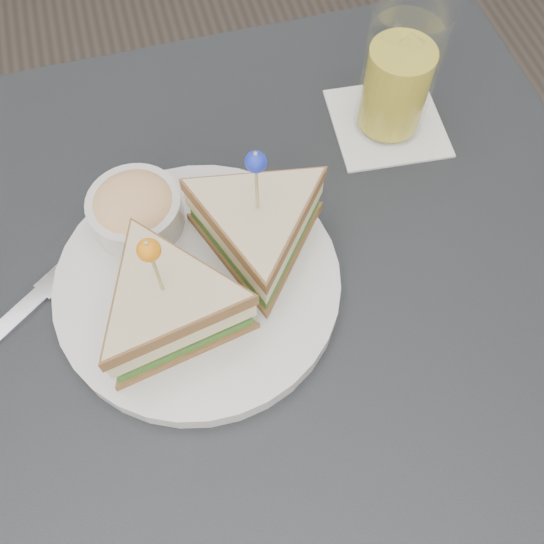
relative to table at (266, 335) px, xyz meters
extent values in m
plane|color=#3F3833|center=(0.00, 0.00, -0.67)|extent=(3.50, 3.50, 0.00)
cube|color=black|center=(0.00, 0.00, 0.06)|extent=(0.80, 0.80, 0.03)
cylinder|color=black|center=(-0.35, 0.35, -0.31)|extent=(0.04, 0.04, 0.72)
cylinder|color=black|center=(0.35, 0.35, -0.31)|extent=(0.04, 0.04, 0.72)
cylinder|color=silver|center=(-0.06, 0.04, 0.08)|extent=(0.36, 0.36, 0.02)
cylinder|color=silver|center=(-0.06, 0.04, 0.10)|extent=(0.36, 0.36, 0.01)
cylinder|color=tan|center=(-0.09, 0.00, 0.20)|extent=(0.00, 0.00, 0.09)
sphere|color=orange|center=(-0.09, 0.00, 0.23)|extent=(0.02, 0.02, 0.02)
cylinder|color=tan|center=(0.01, 0.06, 0.20)|extent=(0.00, 0.00, 0.09)
sphere|color=#1727AE|center=(0.01, 0.06, 0.23)|extent=(0.02, 0.02, 0.02)
cylinder|color=silver|center=(-0.10, 0.12, 0.11)|extent=(0.12, 0.12, 0.04)
ellipsoid|color=#E0B772|center=(-0.10, 0.12, 0.13)|extent=(0.11, 0.11, 0.04)
cube|color=silver|center=(-0.25, 0.05, 0.08)|extent=(0.10, 0.08, 0.01)
cube|color=silver|center=(-0.16, 0.11, 0.08)|extent=(0.12, 0.10, 0.00)
cylinder|color=silver|center=(-0.11, 0.15, 0.08)|extent=(0.03, 0.03, 0.00)
cube|color=white|center=(0.20, 0.19, 0.08)|extent=(0.14, 0.14, 0.00)
cylinder|color=gold|center=(0.20, 0.19, 0.13)|extent=(0.08, 0.08, 0.10)
cylinder|color=white|center=(0.20, 0.19, 0.16)|extent=(0.09, 0.09, 0.16)
cube|color=white|center=(0.21, 0.20, 0.18)|extent=(0.03, 0.03, 0.02)
cube|color=white|center=(0.19, 0.19, 0.18)|extent=(0.03, 0.03, 0.02)
camera|label=1|loc=(-0.06, -0.25, 0.63)|focal=40.00mm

